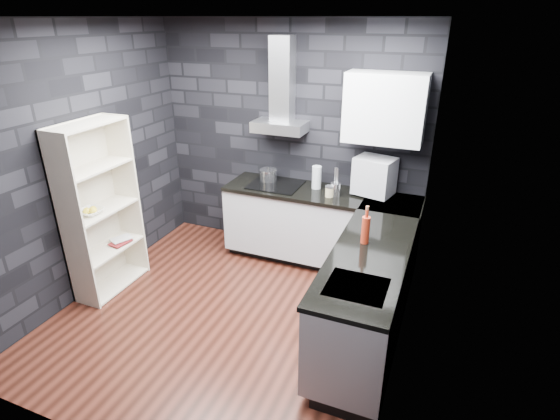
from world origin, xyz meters
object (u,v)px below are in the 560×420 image
Objects in this scene: appliance_garage at (374,176)px; red_bottle at (365,230)px; glass_vase at (317,177)px; pot at (268,175)px; bookshelf at (101,210)px; fruit_bowl at (91,212)px; utensil_crock at (335,189)px; storage_jar at (329,192)px.

appliance_garage is 1.14m from red_bottle.
glass_vase is 0.65× the size of appliance_garage.
bookshelf is at bearing -131.06° from pot.
red_bottle reaches higher than fruit_bowl.
bookshelf is (-1.84, -1.42, -0.13)m from glass_vase.
glass_vase is at bearing -0.47° from pot.
utensil_crock is 2.53m from fruit_bowl.
fruit_bowl is (-1.24, -1.55, -0.03)m from pot.
glass_vase is (0.60, -0.00, 0.06)m from pot.
bookshelf is (-2.63, -0.32, -0.12)m from red_bottle.
pot is 1.42× the size of utensil_crock.
bookshelf is at bearing -135.98° from appliance_garage.
utensil_crock is 0.08× the size of bookshelf.
pot is 0.88× the size of fruit_bowl.
storage_jar is at bearing -13.59° from pot.
utensil_crock reaches higher than pot.
pot reaches higher than storage_jar.
glass_vase is 1.35m from red_bottle.
pot is at bearing 170.94° from utensil_crock.
utensil_crock is at bearing -26.98° from glass_vase.
storage_jar reaches higher than fruit_bowl.
appliance_garage reaches higher than red_bottle.
bookshelf reaches higher than pot.
bookshelf reaches higher than storage_jar.
pot is 0.83× the size of red_bottle.
glass_vase is 0.65m from appliance_garage.
red_bottle is (0.15, -1.12, -0.10)m from appliance_garage.
bookshelf reaches higher than glass_vase.
utensil_crock is at bearing 118.88° from red_bottle.
fruit_bowl is at bearing -146.11° from utensil_crock.
red_bottle is 1.06× the size of fruit_bowl.
fruit_bowl is at bearing -170.33° from red_bottle.
bookshelf is (-2.10, -1.29, -0.07)m from utensil_crock.
utensil_crock is 0.44m from appliance_garage.
glass_vase is 0.29m from storage_jar.
red_bottle is 2.65m from bookshelf.
pot is at bearing 179.53° from glass_vase.
storage_jar is at bearing 47.51° from bookshelf.
storage_jar is 0.06× the size of bookshelf.
pot is 0.60m from glass_vase.
fruit_bowl is (-1.84, -1.54, -0.09)m from glass_vase.
appliance_garage is (0.43, 0.22, 0.17)m from storage_jar.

